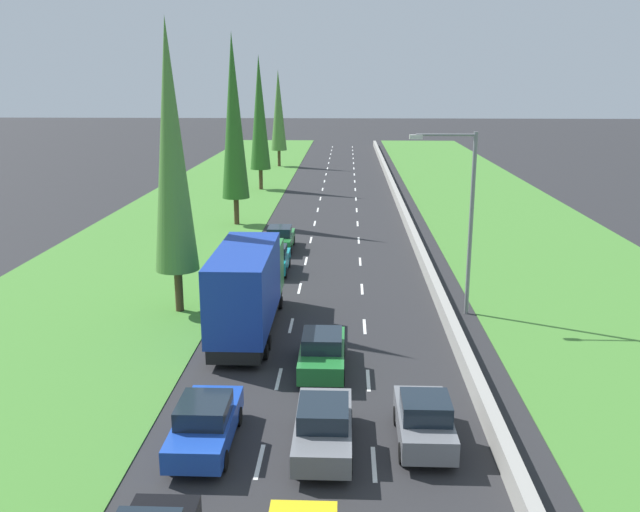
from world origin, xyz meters
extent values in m
plane|color=#28282B|center=(0.00, 60.00, 0.00)|extent=(300.00, 300.00, 0.00)
cube|color=#478433|center=(-12.65, 60.00, 0.02)|extent=(14.00, 140.00, 0.04)
cube|color=#478433|center=(14.35, 60.00, 0.02)|extent=(14.00, 140.00, 0.04)
cube|color=#9E9B93|center=(5.70, 60.00, 0.42)|extent=(0.44, 120.00, 0.85)
cube|color=white|center=(-1.75, 15.00, 0.01)|extent=(0.14, 2.00, 0.01)
cube|color=white|center=(-1.75, 21.00, 0.01)|extent=(0.14, 2.00, 0.01)
cube|color=white|center=(-1.75, 27.00, 0.01)|extent=(0.14, 2.00, 0.01)
cube|color=white|center=(-1.75, 33.00, 0.01)|extent=(0.14, 2.00, 0.01)
cube|color=white|center=(-1.75, 39.00, 0.01)|extent=(0.14, 2.00, 0.01)
cube|color=white|center=(-1.75, 45.00, 0.01)|extent=(0.14, 2.00, 0.01)
cube|color=white|center=(-1.75, 51.00, 0.01)|extent=(0.14, 2.00, 0.01)
cube|color=white|center=(-1.75, 57.00, 0.01)|extent=(0.14, 2.00, 0.01)
cube|color=white|center=(-1.75, 63.00, 0.01)|extent=(0.14, 2.00, 0.01)
cube|color=white|center=(-1.75, 69.00, 0.01)|extent=(0.14, 2.00, 0.01)
cube|color=white|center=(-1.75, 75.00, 0.01)|extent=(0.14, 2.00, 0.01)
cube|color=white|center=(-1.75, 81.00, 0.01)|extent=(0.14, 2.00, 0.01)
cube|color=white|center=(-1.75, 87.00, 0.01)|extent=(0.14, 2.00, 0.01)
cube|color=white|center=(-1.75, 93.00, 0.01)|extent=(0.14, 2.00, 0.01)
cube|color=white|center=(-1.75, 99.00, 0.01)|extent=(0.14, 2.00, 0.01)
cube|color=white|center=(-1.75, 105.00, 0.01)|extent=(0.14, 2.00, 0.01)
cube|color=white|center=(-1.75, 111.00, 0.01)|extent=(0.14, 2.00, 0.01)
cube|color=white|center=(-1.75, 117.00, 0.01)|extent=(0.14, 2.00, 0.01)
cube|color=white|center=(1.75, 15.00, 0.01)|extent=(0.14, 2.00, 0.01)
cube|color=white|center=(1.75, 21.00, 0.01)|extent=(0.14, 2.00, 0.01)
cube|color=white|center=(1.75, 27.00, 0.01)|extent=(0.14, 2.00, 0.01)
cube|color=white|center=(1.75, 33.00, 0.01)|extent=(0.14, 2.00, 0.01)
cube|color=white|center=(1.75, 39.00, 0.01)|extent=(0.14, 2.00, 0.01)
cube|color=white|center=(1.75, 45.00, 0.01)|extent=(0.14, 2.00, 0.01)
cube|color=white|center=(1.75, 51.00, 0.01)|extent=(0.14, 2.00, 0.01)
cube|color=white|center=(1.75, 57.00, 0.01)|extent=(0.14, 2.00, 0.01)
cube|color=white|center=(1.75, 63.00, 0.01)|extent=(0.14, 2.00, 0.01)
cube|color=white|center=(1.75, 69.00, 0.01)|extent=(0.14, 2.00, 0.01)
cube|color=white|center=(1.75, 75.00, 0.01)|extent=(0.14, 2.00, 0.01)
cube|color=white|center=(1.75, 81.00, 0.01)|extent=(0.14, 2.00, 0.01)
cube|color=white|center=(1.75, 87.00, 0.01)|extent=(0.14, 2.00, 0.01)
cube|color=white|center=(1.75, 93.00, 0.01)|extent=(0.14, 2.00, 0.01)
cube|color=white|center=(1.75, 99.00, 0.01)|extent=(0.14, 2.00, 0.01)
cube|color=white|center=(1.75, 105.00, 0.01)|extent=(0.14, 2.00, 0.01)
cube|color=white|center=(1.75, 111.00, 0.01)|extent=(0.14, 2.00, 0.01)
cube|color=white|center=(1.75, 117.00, 0.01)|extent=(0.14, 2.00, 0.01)
cube|color=#1E47B7|center=(-3.57, 15.88, 0.68)|extent=(1.76, 4.50, 0.72)
cube|color=#19232D|center=(-3.57, 15.73, 1.34)|extent=(1.56, 1.90, 0.60)
cylinder|color=black|center=(-4.37, 17.27, 0.32)|extent=(0.22, 0.64, 0.64)
cylinder|color=black|center=(-2.77, 17.27, 0.32)|extent=(0.22, 0.64, 0.64)
cylinder|color=black|center=(-4.37, 14.48, 0.32)|extent=(0.22, 0.64, 0.64)
cylinder|color=black|center=(-2.77, 14.48, 0.32)|extent=(0.22, 0.64, 0.64)
cube|color=black|center=(-3.62, 26.21, 0.60)|extent=(2.20, 9.40, 0.56)
cube|color=#237A33|center=(-3.62, 29.81, 2.13)|extent=(2.40, 2.20, 2.50)
cube|color=#19389E|center=(-3.62, 25.11, 2.53)|extent=(2.44, 7.20, 3.30)
cylinder|color=black|center=(-4.74, 29.51, 0.32)|extent=(0.22, 0.64, 0.64)
cylinder|color=black|center=(-2.50, 29.51, 0.32)|extent=(0.22, 0.64, 0.64)
cylinder|color=black|center=(-4.74, 24.03, 0.32)|extent=(0.22, 0.64, 0.64)
cylinder|color=black|center=(-2.50, 24.03, 0.32)|extent=(0.22, 0.64, 0.64)
cylinder|color=black|center=(-4.74, 22.95, 0.32)|extent=(0.22, 0.64, 0.64)
cylinder|color=black|center=(-2.50, 22.95, 0.32)|extent=(0.22, 0.64, 0.64)
cube|color=teal|center=(-3.51, 36.27, 0.70)|extent=(1.68, 3.90, 0.76)
cube|color=#19232D|center=(-3.51, 35.97, 1.40)|extent=(1.52, 1.60, 0.64)
cylinder|color=black|center=(-4.27, 37.48, 0.32)|extent=(0.22, 0.64, 0.64)
cylinder|color=black|center=(-2.75, 37.48, 0.32)|extent=(0.22, 0.64, 0.64)
cylinder|color=black|center=(-4.27, 35.06, 0.32)|extent=(0.22, 0.64, 0.64)
cylinder|color=black|center=(-2.75, 35.06, 0.32)|extent=(0.22, 0.64, 0.64)
cube|color=slate|center=(0.18, 15.82, 0.68)|extent=(1.76, 4.50, 0.72)
cube|color=#19232D|center=(0.18, 15.67, 1.34)|extent=(1.56, 1.90, 0.60)
cylinder|color=black|center=(-0.62, 17.22, 0.32)|extent=(0.22, 0.64, 0.64)
cylinder|color=black|center=(0.98, 17.22, 0.32)|extent=(0.22, 0.64, 0.64)
cylinder|color=black|center=(-0.62, 14.43, 0.32)|extent=(0.22, 0.64, 0.64)
cylinder|color=black|center=(0.98, 14.43, 0.32)|extent=(0.22, 0.64, 0.64)
cube|color=slate|center=(3.38, 16.33, 0.70)|extent=(1.68, 3.90, 0.76)
cube|color=#19232D|center=(3.38, 16.03, 1.40)|extent=(1.52, 1.60, 0.64)
cylinder|color=black|center=(2.62, 17.54, 0.32)|extent=(0.22, 0.64, 0.64)
cylinder|color=black|center=(4.14, 17.54, 0.32)|extent=(0.22, 0.64, 0.64)
cylinder|color=black|center=(2.62, 15.13, 0.32)|extent=(0.22, 0.64, 0.64)
cylinder|color=black|center=(4.14, 15.13, 0.32)|extent=(0.22, 0.64, 0.64)
cube|color=#237A33|center=(-3.72, 42.05, 0.68)|extent=(1.76, 4.50, 0.72)
cube|color=#19232D|center=(-3.72, 41.90, 1.34)|extent=(1.56, 1.90, 0.60)
cylinder|color=black|center=(-4.52, 43.44, 0.32)|extent=(0.22, 0.64, 0.64)
cylinder|color=black|center=(-2.92, 43.44, 0.32)|extent=(0.22, 0.64, 0.64)
cylinder|color=black|center=(-4.52, 40.65, 0.32)|extent=(0.22, 0.64, 0.64)
cylinder|color=black|center=(-2.92, 40.65, 0.32)|extent=(0.22, 0.64, 0.64)
cube|color=#237A33|center=(-0.07, 21.92, 0.68)|extent=(1.76, 4.50, 0.72)
cube|color=#19232D|center=(-0.07, 21.77, 1.34)|extent=(1.56, 1.90, 0.60)
cylinder|color=black|center=(-0.87, 23.31, 0.32)|extent=(0.22, 0.64, 0.64)
cylinder|color=black|center=(0.73, 23.31, 0.32)|extent=(0.22, 0.64, 0.64)
cylinder|color=black|center=(-0.87, 20.52, 0.32)|extent=(0.22, 0.64, 0.64)
cylinder|color=black|center=(0.73, 20.52, 0.32)|extent=(0.22, 0.64, 0.64)
cylinder|color=#4C3823|center=(-7.54, 28.89, 1.10)|extent=(0.41, 0.41, 2.20)
cone|color=#4C7F38|center=(-7.54, 28.89, 8.23)|extent=(2.16, 2.16, 12.05)
cylinder|color=#4C3823|center=(-8.03, 50.33, 1.10)|extent=(0.41, 0.41, 2.20)
cone|color=#2D6623|center=(-8.03, 50.33, 8.58)|extent=(2.17, 2.17, 12.77)
cylinder|color=#4C3823|center=(-8.32, 68.62, 1.10)|extent=(0.41, 0.41, 2.20)
cone|color=#2D6623|center=(-8.32, 68.62, 8.06)|extent=(2.15, 2.15, 11.72)
cylinder|color=#4C3823|center=(-8.34, 88.80, 1.10)|extent=(0.40, 0.40, 2.20)
cone|color=#4C7F38|center=(-8.34, 88.80, 7.47)|extent=(2.12, 2.12, 10.53)
cylinder|color=gray|center=(6.87, 29.10, 4.50)|extent=(0.20, 0.20, 9.00)
cylinder|color=gray|center=(5.47, 29.10, 8.85)|extent=(2.80, 0.12, 0.12)
cube|color=silver|center=(4.07, 29.10, 8.75)|extent=(0.60, 0.28, 0.20)
camera|label=1|loc=(0.84, -3.63, 11.34)|focal=38.41mm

